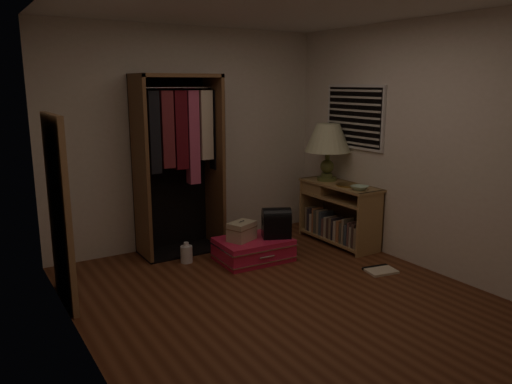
% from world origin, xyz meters
% --- Properties ---
extents(ground, '(4.00, 4.00, 0.00)m').
position_xyz_m(ground, '(0.00, 0.00, 0.00)').
color(ground, '#562C18').
rests_on(ground, ground).
extents(room_walls, '(3.52, 4.02, 2.60)m').
position_xyz_m(room_walls, '(0.08, 0.04, 1.50)').
color(room_walls, silver).
rests_on(room_walls, ground).
extents(console_bookshelf, '(0.42, 1.12, 0.75)m').
position_xyz_m(console_bookshelf, '(1.53, 1.05, 0.39)').
color(console_bookshelf, '#A47F4F').
rests_on(console_bookshelf, ground).
extents(open_wardrobe, '(1.04, 0.50, 2.05)m').
position_xyz_m(open_wardrobe, '(-0.20, 1.77, 1.22)').
color(open_wardrobe, brown).
rests_on(open_wardrobe, ground).
extents(floor_mirror, '(0.06, 0.80, 1.70)m').
position_xyz_m(floor_mirror, '(-1.70, 1.00, 0.85)').
color(floor_mirror, '#9D734C').
rests_on(floor_mirror, ground).
extents(pink_suitcase, '(0.83, 0.62, 0.25)m').
position_xyz_m(pink_suitcase, '(0.32, 1.03, 0.12)').
color(pink_suitcase, '#DB1A46').
rests_on(pink_suitcase, ground).
extents(train_case, '(0.36, 0.31, 0.22)m').
position_xyz_m(train_case, '(0.18, 1.05, 0.35)').
color(train_case, '#B6AB8B').
rests_on(train_case, pink_suitcase).
extents(black_bag, '(0.37, 0.32, 0.34)m').
position_xyz_m(black_bag, '(0.56, 0.94, 0.42)').
color(black_bag, black).
rests_on(black_bag, pink_suitcase).
extents(table_lamp, '(0.62, 0.62, 0.71)m').
position_xyz_m(table_lamp, '(1.54, 1.26, 1.27)').
color(table_lamp, '#515C2C').
rests_on(table_lamp, console_bookshelf).
extents(brass_tray, '(0.30, 0.30, 0.02)m').
position_xyz_m(brass_tray, '(1.54, 0.87, 0.76)').
color(brass_tray, '#A3833E').
rests_on(brass_tray, console_bookshelf).
extents(ceramic_bowl, '(0.25, 0.25, 0.05)m').
position_xyz_m(ceramic_bowl, '(1.49, 0.61, 0.77)').
color(ceramic_bowl, '#ACCFB3').
rests_on(ceramic_bowl, console_bookshelf).
extents(white_jug, '(0.16, 0.16, 0.23)m').
position_xyz_m(white_jug, '(-0.36, 1.35, 0.10)').
color(white_jug, silver).
rests_on(white_jug, ground).
extents(floor_book, '(0.35, 0.30, 0.03)m').
position_xyz_m(floor_book, '(1.27, 0.03, 0.01)').
color(floor_book, beige).
rests_on(floor_book, ground).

